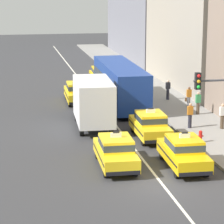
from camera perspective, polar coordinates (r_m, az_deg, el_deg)
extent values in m
plane|color=#353538|center=(26.94, 5.27, -7.50)|extent=(160.00, 160.00, 0.00)
cube|color=silver|center=(45.74, -1.68, 1.26)|extent=(0.14, 80.00, 0.01)
cube|color=gray|center=(42.26, 6.94, 0.26)|extent=(4.00, 90.00, 0.15)
cylinder|color=black|center=(30.58, -1.47, -4.25)|extent=(0.26, 0.65, 0.64)
cylinder|color=black|center=(30.80, 1.26, -4.12)|extent=(0.26, 0.65, 0.64)
cylinder|color=black|center=(27.70, -0.62, -6.14)|extent=(0.26, 0.65, 0.64)
cylinder|color=black|center=(27.95, 2.39, -5.97)|extent=(0.26, 0.65, 0.64)
cube|color=yellow|center=(29.13, 0.37, -4.42)|extent=(1.94, 4.55, 0.70)
cube|color=black|center=(29.12, 0.37, -4.33)|extent=(1.95, 4.19, 0.10)
cube|color=yellow|center=(28.80, 0.42, -3.24)|extent=(1.66, 2.15, 0.64)
cube|color=#2D3842|center=(28.80, 0.42, -3.24)|extent=(1.69, 2.17, 0.35)
cube|color=white|center=(28.67, 0.42, -2.40)|extent=(0.56, 0.14, 0.24)
cube|color=black|center=(28.63, 0.42, -2.11)|extent=(0.32, 0.12, 0.06)
cube|color=black|center=(31.29, -0.30, -3.64)|extent=(1.71, 0.19, 0.20)
cube|color=black|center=(27.15, 1.14, -6.33)|extent=(1.71, 0.19, 0.20)
cylinder|color=black|center=(38.82, -3.67, -0.46)|extent=(0.27, 0.65, 0.64)
cylinder|color=black|center=(39.00, -0.89, -0.37)|extent=(0.27, 0.65, 0.64)
cylinder|color=black|center=(35.05, -3.16, -1.97)|extent=(0.27, 0.65, 0.64)
cylinder|color=black|center=(35.26, -0.08, -1.85)|extent=(0.27, 0.65, 0.64)
cube|color=black|center=(39.62, -2.44, 1.39)|extent=(2.20, 2.30, 2.10)
cube|color=#2D3842|center=(40.60, -2.59, 2.11)|extent=(1.93, 0.15, 0.76)
cube|color=silver|center=(36.33, -1.93, 1.19)|extent=(2.55, 5.30, 2.70)
cylinder|color=black|center=(46.17, -4.71, 1.74)|extent=(0.26, 0.65, 0.64)
cylinder|color=black|center=(46.31, -2.89, 1.80)|extent=(0.26, 0.65, 0.64)
cylinder|color=black|center=(43.18, -4.37, 0.94)|extent=(0.26, 0.65, 0.64)
cylinder|color=black|center=(43.33, -2.43, 1.01)|extent=(0.26, 0.65, 0.64)
cube|color=yellow|center=(44.67, -3.61, 1.82)|extent=(1.92, 4.55, 0.70)
cube|color=black|center=(44.66, -3.61, 1.89)|extent=(1.93, 4.19, 0.10)
cube|color=yellow|center=(44.39, -3.60, 2.63)|extent=(1.66, 2.14, 0.64)
cube|color=#2D3842|center=(44.39, -3.60, 2.63)|extent=(1.68, 2.16, 0.35)
cube|color=white|center=(44.32, -3.61, 3.19)|extent=(0.56, 0.14, 0.24)
cube|color=black|center=(44.29, -3.62, 3.38)|extent=(0.32, 0.12, 0.06)
cube|color=black|center=(46.88, -3.88, 2.05)|extent=(1.71, 0.19, 0.20)
cube|color=black|center=(42.57, -3.30, 0.91)|extent=(1.71, 0.19, 0.20)
cylinder|color=black|center=(30.61, 5.23, -4.28)|extent=(0.26, 0.65, 0.64)
cylinder|color=black|center=(30.99, 7.89, -4.13)|extent=(0.26, 0.65, 0.64)
cylinder|color=black|center=(27.81, 6.76, -6.16)|extent=(0.26, 0.65, 0.64)
cylinder|color=black|center=(28.23, 9.66, -5.96)|extent=(0.26, 0.65, 0.64)
cube|color=yellow|center=(29.29, 7.37, -4.44)|extent=(1.96, 4.56, 0.70)
cube|color=black|center=(29.27, 7.38, -4.35)|extent=(1.97, 4.20, 0.10)
cube|color=yellow|center=(28.95, 7.50, -3.27)|extent=(1.67, 2.16, 0.64)
cube|color=#2D3842|center=(28.95, 7.50, -3.27)|extent=(1.70, 2.18, 0.35)
cube|color=white|center=(28.83, 7.52, -2.43)|extent=(0.56, 0.14, 0.24)
cube|color=black|center=(28.79, 7.53, -2.14)|extent=(0.32, 0.12, 0.06)
cube|color=black|center=(31.39, 6.25, -3.67)|extent=(1.71, 0.20, 0.20)
cube|color=black|center=(27.36, 8.64, -6.32)|extent=(1.71, 0.20, 0.20)
cylinder|color=black|center=(35.87, 2.21, -1.60)|extent=(0.25, 0.65, 0.64)
cylinder|color=black|center=(36.20, 4.50, -1.49)|extent=(0.25, 0.65, 0.64)
cylinder|color=black|center=(33.00, 3.30, -2.95)|extent=(0.25, 0.65, 0.64)
cylinder|color=black|center=(33.35, 5.77, -2.82)|extent=(0.25, 0.65, 0.64)
cube|color=yellow|center=(34.50, 3.94, -1.63)|extent=(1.90, 4.54, 0.70)
cube|color=black|center=(34.49, 3.94, -1.55)|extent=(1.91, 4.18, 0.10)
cube|color=yellow|center=(34.19, 4.01, -0.61)|extent=(1.65, 2.14, 0.64)
cube|color=#2D3842|center=(34.19, 4.01, -0.61)|extent=(1.67, 2.16, 0.35)
cube|color=white|center=(34.09, 4.02, 0.11)|extent=(0.56, 0.13, 0.24)
cube|color=black|center=(34.06, 4.03, 0.36)|extent=(0.32, 0.12, 0.06)
cube|color=black|center=(36.64, 3.12, -1.13)|extent=(1.71, 0.18, 0.20)
cube|color=black|center=(32.50, 4.84, -3.04)|extent=(1.71, 0.18, 0.20)
cylinder|color=black|center=(46.88, -1.15, 1.96)|extent=(0.25, 0.64, 0.64)
cylinder|color=black|center=(47.23, 1.25, 2.04)|extent=(0.25, 0.64, 0.64)
cylinder|color=black|center=(40.41, 0.35, 0.12)|extent=(0.25, 0.64, 0.64)
cylinder|color=black|center=(40.81, 3.11, 0.23)|extent=(0.25, 0.64, 0.64)
cube|color=navy|center=(43.53, 0.84, 3.02)|extent=(2.65, 11.23, 2.90)
cube|color=#2D3842|center=(43.49, 0.84, 3.34)|extent=(2.66, 10.78, 0.84)
cube|color=black|center=(48.74, -0.41, 5.56)|extent=(2.13, 0.11, 0.36)
cylinder|color=black|center=(54.23, -2.14, 3.51)|extent=(0.27, 0.65, 0.64)
cylinder|color=black|center=(54.41, -0.59, 3.55)|extent=(0.27, 0.65, 0.64)
cylinder|color=black|center=(51.24, -1.76, 2.93)|extent=(0.27, 0.65, 0.64)
cylinder|color=black|center=(51.43, -0.12, 2.98)|extent=(0.27, 0.65, 0.64)
cube|color=yellow|center=(52.76, -1.16, 3.62)|extent=(1.99, 4.57, 0.70)
cube|color=black|center=(52.75, -1.16, 3.68)|extent=(2.00, 4.21, 0.10)
cube|color=yellow|center=(52.51, -1.14, 4.32)|extent=(1.69, 2.17, 0.64)
cube|color=#2D3842|center=(52.51, -1.14, 4.32)|extent=(1.71, 2.19, 0.35)
cube|color=white|center=(52.44, -1.14, 4.79)|extent=(0.56, 0.14, 0.24)
cube|color=black|center=(52.42, -1.14, 4.95)|extent=(0.32, 0.12, 0.06)
cube|color=black|center=(54.97, -1.45, 3.75)|extent=(1.71, 0.21, 0.20)
cube|color=black|center=(50.65, -0.84, 2.93)|extent=(1.71, 0.21, 0.20)
cylinder|color=slate|center=(42.80, 7.94, 1.04)|extent=(0.24, 0.24, 0.78)
cube|color=orange|center=(42.66, 7.96, 1.93)|extent=(0.36, 0.22, 0.58)
sphere|color=brown|center=(42.58, 7.98, 2.46)|extent=(0.20, 0.20, 0.20)
cube|color=brown|center=(42.68, 7.64, 1.28)|extent=(0.10, 0.20, 0.28)
cylinder|color=#23232D|center=(45.30, 5.78, 1.84)|extent=(0.24, 0.24, 0.89)
cube|color=black|center=(45.16, 5.81, 2.73)|extent=(0.36, 0.22, 0.53)
sphere|color=beige|center=(45.10, 5.82, 3.20)|extent=(0.20, 0.20, 0.20)
cylinder|color=#473828|center=(40.51, 8.86, 0.36)|extent=(0.24, 0.24, 0.86)
cube|color=#338C4C|center=(40.35, 8.90, 1.37)|extent=(0.36, 0.22, 0.58)
sphere|color=tan|center=(40.27, 8.92, 1.93)|extent=(0.20, 0.20, 0.20)
cylinder|color=#23232D|center=(36.68, 8.05, -0.94)|extent=(0.24, 0.24, 0.89)
cube|color=orange|center=(36.50, 8.08, 0.17)|extent=(0.36, 0.22, 0.57)
sphere|color=tan|center=(36.42, 8.10, 0.77)|extent=(0.20, 0.20, 0.20)
cylinder|color=#473828|center=(36.84, 11.30, -1.01)|extent=(0.24, 0.24, 0.89)
cube|color=silver|center=(36.67, 11.35, 0.09)|extent=(0.36, 0.22, 0.57)
sphere|color=tan|center=(36.58, 11.38, 0.70)|extent=(0.20, 0.20, 0.20)
cylinder|color=red|center=(33.51, 9.12, -2.61)|extent=(0.20, 0.20, 0.60)
sphere|color=red|center=(33.43, 9.14, -2.08)|extent=(0.22, 0.22, 0.22)
cylinder|color=red|center=(33.45, 8.91, -2.49)|extent=(0.10, 0.08, 0.08)
cylinder|color=red|center=(33.54, 9.33, -2.46)|extent=(0.10, 0.08, 0.08)
cylinder|color=#47474C|center=(25.51, 11.39, 3.24)|extent=(2.80, 0.10, 0.10)
cube|color=black|center=(25.09, 8.85, 3.18)|extent=(0.24, 0.24, 0.76)
sphere|color=red|center=(24.92, 8.97, 3.69)|extent=(0.16, 0.16, 0.16)
sphere|color=orange|center=(24.97, 8.95, 3.13)|extent=(0.16, 0.16, 0.16)
sphere|color=green|center=(25.01, 8.93, 2.56)|extent=(0.16, 0.16, 0.16)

